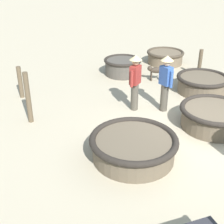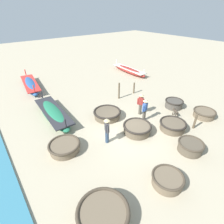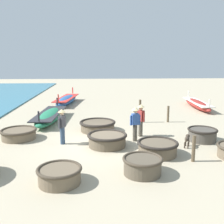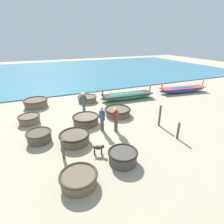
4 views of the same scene
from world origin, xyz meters
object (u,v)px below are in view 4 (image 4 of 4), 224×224
(coracle_weathered, at_px, (123,156))
(fisherman_hauling, at_px, (116,117))
(coracle_nearest, at_px, (29,119))
(fisherman_crouching, at_px, (102,117))
(coracle_far_left, at_px, (36,103))
(fisherman_by_coracle, at_px, (83,100))
(coracle_tilted, at_px, (87,99))
(dog, at_px, (99,148))
(coracle_front_left, at_px, (79,179))
(coracle_upturned, at_px, (39,136))
(mooring_post_inland, at_px, (63,150))
(coracle_front_right, at_px, (86,119))
(mooring_post_mid_beach, at_px, (178,131))
(long_boat_red_hull, at_px, (127,96))
(coracle_center, at_px, (118,111))
(long_boat_green_hull, at_px, (182,89))
(mooring_post_shoreline, at_px, (160,116))
(coracle_far_right, at_px, (75,138))

(coracle_weathered, relative_size, fisherman_hauling, 0.85)
(coracle_nearest, relative_size, fisherman_crouching, 0.88)
(coracle_far_left, relative_size, fisherman_by_coracle, 1.20)
(coracle_tilted, xyz_separation_m, dog, (7.97, -1.63, 0.09))
(coracle_far_left, bearing_deg, coracle_front_left, 7.79)
(coracle_upturned, bearing_deg, mooring_post_inland, 25.22)
(coracle_nearest, xyz_separation_m, fisherman_hauling, (3.43, 5.03, 0.66))
(coracle_front_right, distance_m, fisherman_by_coracle, 2.21)
(fisherman_hauling, xyz_separation_m, dog, (1.84, -1.78, -0.59))
(coracle_weathered, distance_m, fisherman_by_coracle, 6.75)
(fisherman_hauling, xyz_separation_m, mooring_post_mid_beach, (2.22, 2.94, -0.44))
(long_boat_red_hull, bearing_deg, coracle_front_right, -55.21)
(coracle_tilted, relative_size, coracle_center, 0.89)
(coracle_upturned, height_order, long_boat_green_hull, long_boat_green_hull)
(coracle_front_left, xyz_separation_m, mooring_post_mid_beach, (-1.18, 6.10, 0.23))
(coracle_far_left, distance_m, mooring_post_shoreline, 10.32)
(coracle_weathered, xyz_separation_m, coracle_front_right, (-4.65, -0.52, -0.01))
(fisherman_by_coracle, height_order, mooring_post_inland, fisherman_by_coracle)
(coracle_nearest, height_order, coracle_tilted, coracle_nearest)
(coracle_upturned, distance_m, dog, 3.68)
(dog, bearing_deg, coracle_far_left, -161.97)
(coracle_front_right, distance_m, coracle_far_right, 2.38)
(coracle_front_right, bearing_deg, coracle_front_left, -18.21)
(fisherman_by_coracle, bearing_deg, long_boat_red_hull, 107.09)
(coracle_far_right, height_order, mooring_post_shoreline, mooring_post_shoreline)
(coracle_far_left, bearing_deg, mooring_post_inland, 7.48)
(coracle_weathered, distance_m, long_boat_red_hull, 9.31)
(coracle_tilted, bearing_deg, long_boat_red_hull, 76.86)
(coracle_upturned, distance_m, fisherman_hauling, 4.58)
(coracle_front_right, xyz_separation_m, coracle_center, (-0.44, 2.60, -0.01))
(coracle_far_right, height_order, dog, coracle_far_right)
(coracle_nearest, relative_size, long_boat_green_hull, 0.26)
(long_boat_green_hull, bearing_deg, mooring_post_inland, -64.51)
(coracle_tilted, relative_size, dog, 2.78)
(coracle_tilted, xyz_separation_m, mooring_post_inland, (7.64, -3.32, 0.25))
(coracle_center, distance_m, fisherman_crouching, 2.71)
(coracle_front_left, distance_m, fisherman_hauling, 4.69)
(coracle_tilted, xyz_separation_m, fisherman_crouching, (5.74, -0.62, 0.68))
(coracle_tilted, distance_m, coracle_far_right, 6.89)
(coracle_far_right, bearing_deg, mooring_post_shoreline, 88.42)
(coracle_weathered, relative_size, mooring_post_mid_beach, 1.38)
(mooring_post_shoreline, bearing_deg, coracle_far_right, -91.58)
(fisherman_by_coracle, height_order, mooring_post_shoreline, fisherman_by_coracle)
(coracle_front_right, bearing_deg, coracle_upturned, -69.73)
(coracle_weathered, distance_m, mooring_post_inland, 2.87)
(mooring_post_mid_beach, bearing_deg, dog, -94.63)
(coracle_nearest, height_order, coracle_weathered, coracle_weathered)
(long_boat_red_hull, relative_size, fisherman_hauling, 3.23)
(coracle_far_left, xyz_separation_m, coracle_weathered, (9.50, 3.59, -0.02))
(coracle_nearest, distance_m, coracle_front_left, 7.08)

